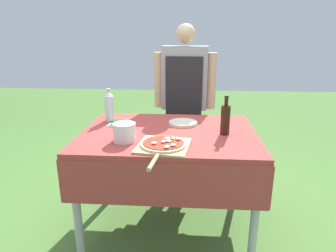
{
  "coord_description": "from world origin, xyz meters",
  "views": [
    {
      "loc": [
        0.14,
        -2.03,
        1.48
      ],
      "look_at": [
        -0.0,
        0.0,
        0.85
      ],
      "focal_mm": 32.0,
      "sensor_mm": 36.0,
      "label": 1
    }
  ],
  "objects_px": {
    "prep_table": "(169,145)",
    "oil_bottle": "(225,119)",
    "person_cook": "(185,94)",
    "mixing_tub": "(124,132)",
    "water_bottle": "(109,106)",
    "herb_container": "(121,122)",
    "pizza_on_peel": "(163,145)",
    "plate_stack": "(183,123)"
  },
  "relations": [
    {
      "from": "person_cook",
      "to": "mixing_tub",
      "type": "distance_m",
      "value": 1.1
    },
    {
      "from": "herb_container",
      "to": "mixing_tub",
      "type": "height_order",
      "value": "mixing_tub"
    },
    {
      "from": "oil_bottle",
      "to": "pizza_on_peel",
      "type": "bearing_deg",
      "value": -145.29
    },
    {
      "from": "pizza_on_peel",
      "to": "oil_bottle",
      "type": "bearing_deg",
      "value": 42.32
    },
    {
      "from": "prep_table",
      "to": "plate_stack",
      "type": "xyz_separation_m",
      "value": [
        0.1,
        0.19,
        0.11
      ]
    },
    {
      "from": "person_cook",
      "to": "mixing_tub",
      "type": "xyz_separation_m",
      "value": [
        -0.37,
        -1.03,
        -0.06
      ]
    },
    {
      "from": "water_bottle",
      "to": "herb_container",
      "type": "height_order",
      "value": "water_bottle"
    },
    {
      "from": "water_bottle",
      "to": "plate_stack",
      "type": "relative_size",
      "value": 1.18
    },
    {
      "from": "prep_table",
      "to": "person_cook",
      "type": "relative_size",
      "value": 0.8
    },
    {
      "from": "person_cook",
      "to": "water_bottle",
      "type": "distance_m",
      "value": 0.81
    },
    {
      "from": "herb_container",
      "to": "plate_stack",
      "type": "height_order",
      "value": "herb_container"
    },
    {
      "from": "oil_bottle",
      "to": "prep_table",
      "type": "bearing_deg",
      "value": 175.1
    },
    {
      "from": "person_cook",
      "to": "water_bottle",
      "type": "xyz_separation_m",
      "value": [
        -0.59,
        -0.56,
        0.01
      ]
    },
    {
      "from": "herb_container",
      "to": "plate_stack",
      "type": "distance_m",
      "value": 0.48
    },
    {
      "from": "mixing_tub",
      "to": "oil_bottle",
      "type": "bearing_deg",
      "value": 15.69
    },
    {
      "from": "person_cook",
      "to": "water_bottle",
      "type": "bearing_deg",
      "value": 47.52
    },
    {
      "from": "water_bottle",
      "to": "person_cook",
      "type": "bearing_deg",
      "value": 43.86
    },
    {
      "from": "person_cook",
      "to": "plate_stack",
      "type": "xyz_separation_m",
      "value": [
        0.0,
        -0.62,
        -0.11
      ]
    },
    {
      "from": "oil_bottle",
      "to": "plate_stack",
      "type": "relative_size",
      "value": 1.25
    },
    {
      "from": "oil_bottle",
      "to": "herb_container",
      "type": "distance_m",
      "value": 0.79
    },
    {
      "from": "pizza_on_peel",
      "to": "herb_container",
      "type": "height_order",
      "value": "herb_container"
    },
    {
      "from": "mixing_tub",
      "to": "pizza_on_peel",
      "type": "bearing_deg",
      "value": -19.66
    },
    {
      "from": "person_cook",
      "to": "plate_stack",
      "type": "relative_size",
      "value": 7.09
    },
    {
      "from": "herb_container",
      "to": "plate_stack",
      "type": "bearing_deg",
      "value": 7.36
    },
    {
      "from": "water_bottle",
      "to": "herb_container",
      "type": "distance_m",
      "value": 0.2
    },
    {
      "from": "prep_table",
      "to": "person_cook",
      "type": "height_order",
      "value": "person_cook"
    },
    {
      "from": "oil_bottle",
      "to": "mixing_tub",
      "type": "height_order",
      "value": "oil_bottle"
    },
    {
      "from": "water_bottle",
      "to": "oil_bottle",
      "type": "bearing_deg",
      "value": -17.5
    },
    {
      "from": "prep_table",
      "to": "herb_container",
      "type": "bearing_deg",
      "value": 161.55
    },
    {
      "from": "prep_table",
      "to": "oil_bottle",
      "type": "bearing_deg",
      "value": -4.9
    },
    {
      "from": "person_cook",
      "to": "pizza_on_peel",
      "type": "height_order",
      "value": "person_cook"
    },
    {
      "from": "person_cook",
      "to": "mixing_tub",
      "type": "height_order",
      "value": "person_cook"
    },
    {
      "from": "pizza_on_peel",
      "to": "oil_bottle",
      "type": "relative_size",
      "value": 1.91
    },
    {
      "from": "prep_table",
      "to": "pizza_on_peel",
      "type": "xyz_separation_m",
      "value": [
        -0.01,
        -0.31,
        0.12
      ]
    },
    {
      "from": "plate_stack",
      "to": "herb_container",
      "type": "bearing_deg",
      "value": -172.64
    },
    {
      "from": "person_cook",
      "to": "plate_stack",
      "type": "height_order",
      "value": "person_cook"
    },
    {
      "from": "pizza_on_peel",
      "to": "herb_container",
      "type": "xyz_separation_m",
      "value": [
        -0.36,
        0.44,
        0.01
      ]
    },
    {
      "from": "water_bottle",
      "to": "plate_stack",
      "type": "xyz_separation_m",
      "value": [
        0.59,
        -0.06,
        -0.11
      ]
    },
    {
      "from": "prep_table",
      "to": "mixing_tub",
      "type": "xyz_separation_m",
      "value": [
        -0.27,
        -0.22,
        0.16
      ]
    },
    {
      "from": "prep_table",
      "to": "oil_bottle",
      "type": "relative_size",
      "value": 4.56
    },
    {
      "from": "mixing_tub",
      "to": "herb_container",
      "type": "bearing_deg",
      "value": 106.28
    },
    {
      "from": "pizza_on_peel",
      "to": "oil_bottle",
      "type": "height_order",
      "value": "oil_bottle"
    }
  ]
}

